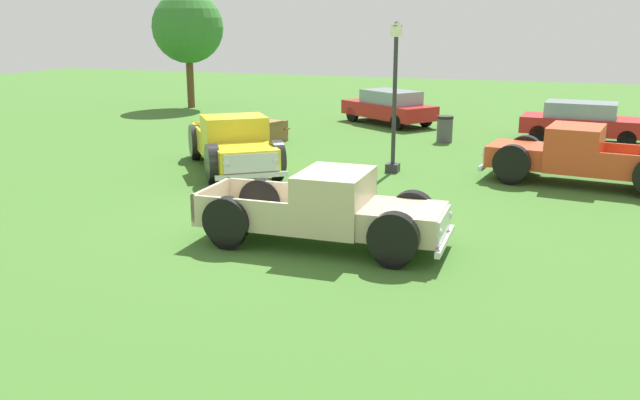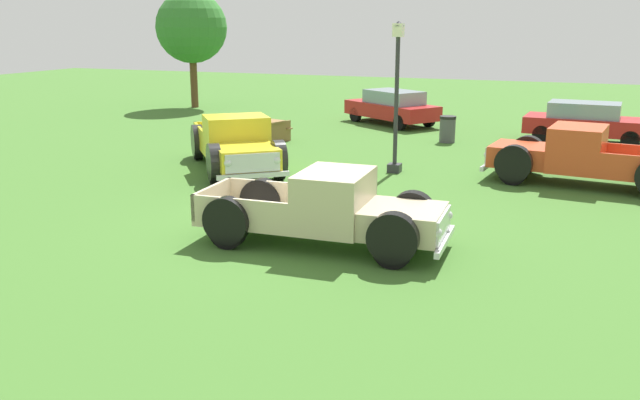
# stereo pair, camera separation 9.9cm
# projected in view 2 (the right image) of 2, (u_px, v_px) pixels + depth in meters

# --- Properties ---
(ground_plane) EXTENTS (80.00, 80.00, 0.00)m
(ground_plane) POSITION_uv_depth(u_px,v_px,m) (291.00, 232.00, 14.01)
(ground_plane) COLOR #3D6B28
(pickup_truck_foreground) EXTENTS (4.90, 2.03, 1.48)m
(pickup_truck_foreground) POSITION_uv_depth(u_px,v_px,m) (337.00, 211.00, 12.93)
(pickup_truck_foreground) COLOR #C6B793
(pickup_truck_foreground) RESTS_ON ground_plane
(pickup_truck_behind_left) EXTENTS (5.31, 2.53, 1.57)m
(pickup_truck_behind_left) POSITION_uv_depth(u_px,v_px,m) (573.00, 157.00, 17.98)
(pickup_truck_behind_left) COLOR #D14723
(pickup_truck_behind_left) RESTS_ON ground_plane
(pickup_truck_behind_right) EXTENTS (4.73, 5.28, 1.61)m
(pickup_truck_behind_right) POSITION_uv_depth(u_px,v_px,m) (237.00, 145.00, 19.49)
(pickup_truck_behind_right) COLOR yellow
(pickup_truck_behind_right) RESTS_ON ground_plane
(sedan_distant_a) EXTENTS (4.56, 3.89, 1.44)m
(sedan_distant_a) POSITION_uv_depth(u_px,v_px,m) (392.00, 107.00, 28.54)
(sedan_distant_a) COLOR #B21E1E
(sedan_distant_a) RESTS_ON ground_plane
(sedan_distant_b) EXTENTS (4.42, 2.05, 1.44)m
(sedan_distant_b) POSITION_uv_depth(u_px,v_px,m) (586.00, 121.00, 24.30)
(sedan_distant_b) COLOR #B21E1E
(sedan_distant_b) RESTS_ON ground_plane
(lamp_post_near) EXTENTS (0.36, 0.36, 4.25)m
(lamp_post_near) POSITION_uv_depth(u_px,v_px,m) (397.00, 95.00, 19.02)
(lamp_post_near) COLOR #2D2D33
(lamp_post_near) RESTS_ON ground_plane
(picnic_table) EXTENTS (2.17, 1.97, 0.78)m
(picnic_table) POSITION_uv_depth(u_px,v_px,m) (261.00, 127.00, 24.69)
(picnic_table) COLOR olive
(picnic_table) RESTS_ON ground_plane
(trash_can) EXTENTS (0.59, 0.59, 0.95)m
(trash_can) POSITION_uv_depth(u_px,v_px,m) (447.00, 129.00, 24.35)
(trash_can) COLOR #4C4C51
(trash_can) RESTS_ON ground_plane
(oak_tree_east) EXTENTS (3.52, 3.52, 5.73)m
(oak_tree_east) POSITION_uv_depth(u_px,v_px,m) (191.00, 28.00, 33.53)
(oak_tree_east) COLOR brown
(oak_tree_east) RESTS_ON ground_plane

